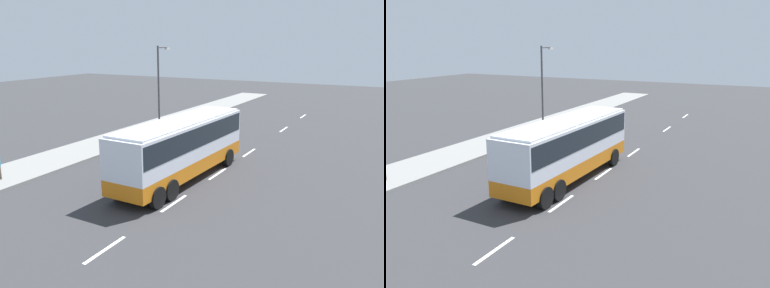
# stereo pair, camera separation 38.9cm
# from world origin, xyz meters

# --- Properties ---
(ground_plane) EXTENTS (120.00, 120.00, 0.00)m
(ground_plane) POSITION_xyz_m (0.00, 0.00, 0.00)
(ground_plane) COLOR #333335
(sidewalk_curb) EXTENTS (80.00, 4.00, 0.15)m
(sidewalk_curb) POSITION_xyz_m (0.00, 8.84, 0.07)
(sidewalk_curb) COLOR gray
(sidewalk_curb) RESTS_ON ground_plane
(lane_centreline) EXTENTS (41.17, 0.16, 0.01)m
(lane_centreline) POSITION_xyz_m (4.11, -2.04, 0.00)
(lane_centreline) COLOR white
(lane_centreline) RESTS_ON ground_plane
(coach_bus) EXTENTS (10.87, 2.96, 3.53)m
(coach_bus) POSITION_xyz_m (0.85, -0.61, 2.19)
(coach_bus) COLOR orange
(coach_bus) RESTS_ON ground_plane
(car_yellow_taxi) EXTENTS (4.18, 1.96, 1.45)m
(car_yellow_taxi) POSITION_xyz_m (12.16, 2.51, 0.77)
(car_yellow_taxi) COLOR gold
(car_yellow_taxi) RESTS_ON ground_plane
(street_lamp) EXTENTS (1.82, 0.24, 7.31)m
(street_lamp) POSITION_xyz_m (10.88, 7.23, 4.34)
(street_lamp) COLOR #47474C
(street_lamp) RESTS_ON sidewalk_curb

